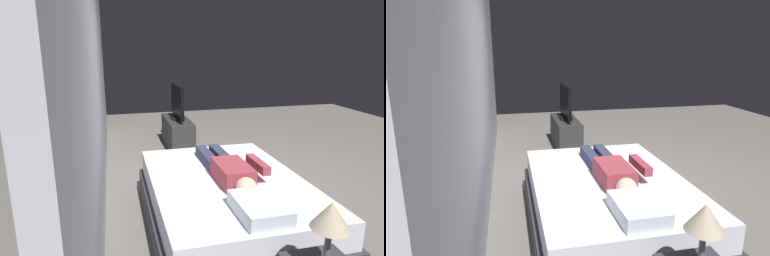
% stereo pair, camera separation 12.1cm
% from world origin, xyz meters
% --- Properties ---
extents(ground_plane, '(10.00, 10.00, 0.00)m').
position_xyz_m(ground_plane, '(0.00, 0.00, 0.00)').
color(ground_plane, slate).
extents(back_wall, '(6.40, 0.10, 2.80)m').
position_xyz_m(back_wall, '(0.40, 1.70, 1.40)').
color(back_wall, silver).
rests_on(back_wall, ground).
extents(bed, '(2.08, 1.50, 0.54)m').
position_xyz_m(bed, '(-0.81, 0.49, 0.26)').
color(bed, '#333338').
rests_on(bed, ground).
extents(pillow, '(0.48, 0.34, 0.12)m').
position_xyz_m(pillow, '(-1.53, 0.49, 0.60)').
color(pillow, white).
rests_on(pillow, bed).
extents(person, '(1.26, 0.46, 0.18)m').
position_xyz_m(person, '(-0.78, 0.46, 0.62)').
color(person, '#993842').
rests_on(person, bed).
extents(remote, '(0.15, 0.04, 0.02)m').
position_xyz_m(remote, '(-0.63, 0.05, 0.55)').
color(remote, black).
rests_on(remote, bed).
extents(tv_stand, '(1.10, 0.40, 0.50)m').
position_xyz_m(tv_stand, '(1.95, 0.42, 0.25)').
color(tv_stand, '#2D2D2D').
rests_on(tv_stand, ground).
extents(tv, '(0.88, 0.20, 0.59)m').
position_xyz_m(tv, '(1.95, 0.42, 0.78)').
color(tv, black).
rests_on(tv, tv_stand).
extents(lamp, '(0.22, 0.22, 0.42)m').
position_xyz_m(lamp, '(-2.15, 0.36, 0.85)').
color(lamp, '#59595B').
rests_on(lamp, nightstand).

